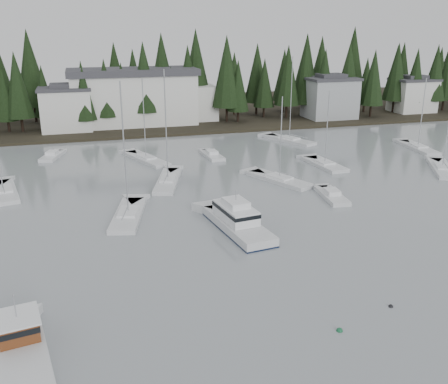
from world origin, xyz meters
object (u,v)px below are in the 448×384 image
(house_west, at_px, (66,108))
(sailboat_8, at_px, (442,170))
(harbor_inn, at_px, (144,97))
(sailboat_4, at_px, (4,193))
(lobster_boat_brown, at_px, (20,353))
(cabin_cruiser_center, at_px, (237,223))
(runabout_3, at_px, (53,157))
(runabout_4, at_px, (212,156))
(sailboat_2, at_px, (146,160))
(house_east_b, at_px, (413,94))
(sailboat_1, at_px, (325,166))
(sailboat_3, at_px, (279,181))
(house_east_a, at_px, (330,97))
(sailboat_7, at_px, (289,141))
(sailboat_9, at_px, (168,182))
(runabout_1, at_px, (332,197))
(sailboat_0, at_px, (129,216))
(sailboat_6, at_px, (418,149))

(house_west, bearing_deg, sailboat_8, -39.17)
(harbor_inn, distance_m, sailboat_4, 45.35)
(lobster_boat_brown, height_order, cabin_cruiser_center, cabin_cruiser_center)
(runabout_3, bearing_deg, cabin_cruiser_center, -134.94)
(runabout_4, bearing_deg, cabin_cruiser_center, 166.58)
(house_west, xyz_separation_m, runabout_4, (21.67, -25.27, -4.52))
(runabout_3, relative_size, runabout_4, 1.01)
(sailboat_2, bearing_deg, sailboat_8, -133.98)
(house_east_b, height_order, sailboat_1, sailboat_1)
(harbor_inn, relative_size, sailboat_3, 2.56)
(house_east_a, distance_m, sailboat_7, 24.36)
(lobster_boat_brown, relative_size, sailboat_1, 0.80)
(sailboat_3, bearing_deg, sailboat_9, 52.16)
(sailboat_3, height_order, sailboat_7, sailboat_7)
(cabin_cruiser_center, xyz_separation_m, runabout_1, (13.62, 6.11, -0.56))
(sailboat_3, bearing_deg, sailboat_0, 86.17)
(sailboat_1, xyz_separation_m, sailboat_9, (-23.23, -1.85, 0.02))
(house_east_a, height_order, sailboat_2, sailboat_2)
(house_west, xyz_separation_m, house_east_b, (76.00, 1.00, -0.25))
(house_west, bearing_deg, house_east_a, -1.06)
(lobster_boat_brown, relative_size, sailboat_8, 0.75)
(house_east_a, relative_size, sailboat_4, 0.75)
(sailboat_1, distance_m, sailboat_6, 20.32)
(house_east_a, relative_size, harbor_inn, 0.36)
(sailboat_3, bearing_deg, sailboat_7, -50.44)
(sailboat_6, xyz_separation_m, sailboat_9, (-42.83, -7.21, 0.02))
(sailboat_0, relative_size, sailboat_3, 1.28)
(harbor_inn, bearing_deg, sailboat_1, -61.22)
(lobster_boat_brown, distance_m, sailboat_6, 70.40)
(house_west, height_order, sailboat_8, sailboat_8)
(sailboat_8, bearing_deg, house_east_a, 23.61)
(sailboat_4, bearing_deg, sailboat_9, -103.72)
(house_west, height_order, sailboat_0, sailboat_0)
(house_east_a, distance_m, house_east_b, 22.10)
(house_east_a, bearing_deg, sailboat_0, -135.36)
(runabout_4, bearing_deg, harbor_inn, 9.21)
(house_east_a, xyz_separation_m, runabout_4, (-32.33, -24.27, -4.77))
(sailboat_7, relative_size, runabout_1, 2.18)
(house_east_b, height_order, sailboat_4, sailboat_4)
(house_east_b, relative_size, sailboat_0, 0.65)
(sailboat_7, distance_m, sailboat_9, 30.85)
(house_east_a, height_order, lobster_boat_brown, house_east_a)
(sailboat_7, relative_size, sailboat_8, 1.24)
(house_east_a, bearing_deg, sailboat_7, -133.54)
(harbor_inn, height_order, cabin_cruiser_center, harbor_inn)
(lobster_boat_brown, height_order, runabout_3, lobster_boat_brown)
(house_west, distance_m, sailboat_3, 48.52)
(runabout_1, bearing_deg, sailboat_1, -16.46)
(sailboat_0, relative_size, sailboat_9, 0.99)
(sailboat_3, height_order, sailboat_8, sailboat_8)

